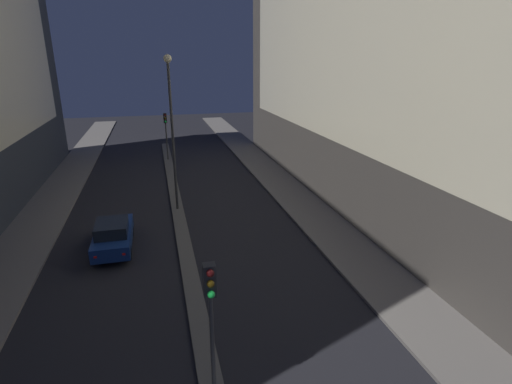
% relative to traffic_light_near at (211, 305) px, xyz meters
% --- Properties ---
extents(median_strip, '(0.74, 39.91, 0.13)m').
position_rel_traffic_light_near_xyz_m(median_strip, '(0.00, 16.87, -3.27)').
color(median_strip, '#56544F').
rests_on(median_strip, ground).
extents(traffic_light_near, '(0.32, 0.42, 4.35)m').
position_rel_traffic_light_near_xyz_m(traffic_light_near, '(0.00, 0.00, 0.00)').
color(traffic_light_near, '#383838').
rests_on(traffic_light_near, median_strip).
extents(traffic_light_mid, '(0.32, 0.42, 4.35)m').
position_rel_traffic_light_near_xyz_m(traffic_light_mid, '(0.00, 29.20, 0.00)').
color(traffic_light_mid, '#383838').
rests_on(traffic_light_mid, median_strip).
extents(street_lamp, '(0.47, 0.47, 9.39)m').
position_rel_traffic_light_near_xyz_m(street_lamp, '(0.00, 15.69, 2.77)').
color(street_lamp, '#383838').
rests_on(street_lamp, median_strip).
extents(car_left_lane, '(1.78, 4.38, 1.59)m').
position_rel_traffic_light_near_xyz_m(car_left_lane, '(-3.49, 10.92, -2.53)').
color(car_left_lane, navy).
rests_on(car_left_lane, ground).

